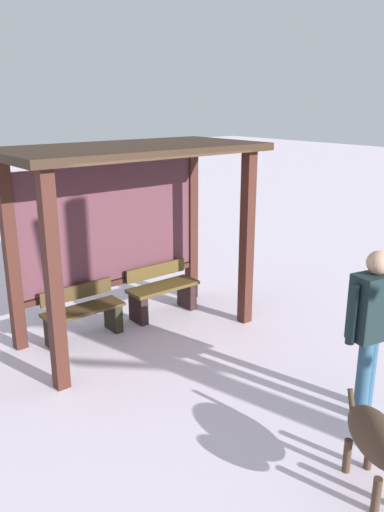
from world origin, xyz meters
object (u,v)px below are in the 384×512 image
Objects in this scene: bench_center_inside at (162,292)px; person_walking at (372,321)px; bench_left_inside at (83,316)px; dog at (382,444)px; bus_shelter at (126,195)px.

bench_center_inside is 3.44m from person_walking.
person_walking reaches higher than bench_center_inside.
bench_left_inside is 1.31m from bench_center_inside.
dog is (-0.82, -4.13, 0.15)m from bench_center_inside.
bench_center_inside is at bearing -0.11° from bench_left_inside.
bench_center_inside is (1.31, -0.00, 0.02)m from bench_left_inside.
bus_shelter is 1.72m from bench_left_inside.
bench_left_inside reaches higher than dog.
bench_center_inside is at bearing 12.46° from bus_shelter.
dog is at bearing -92.36° from bus_shelter.
bus_shelter is at bearing -167.54° from bench_center_inside.
bus_shelter reaches higher than dog.
dog is (0.49, -4.13, 0.17)m from bench_left_inside.
dog is at bearing -101.24° from bench_center_inside.
person_walking is 1.32m from dog.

